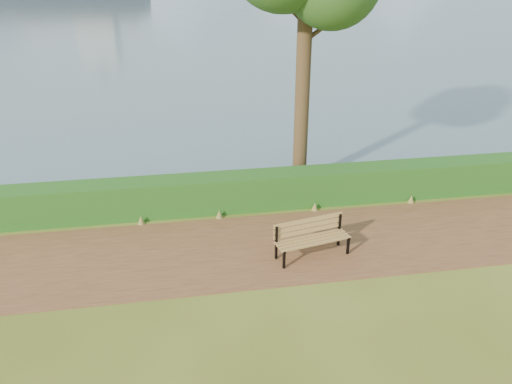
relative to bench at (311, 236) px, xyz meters
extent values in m
plane|color=#4B5618|center=(-0.85, 0.20, -0.52)|extent=(140.00, 140.00, 0.00)
cube|color=brown|center=(-0.85, 0.50, -0.51)|extent=(40.00, 3.40, 0.01)
cube|color=#194413|center=(-0.85, 2.80, -0.02)|extent=(32.00, 0.85, 1.00)
cube|color=black|center=(-0.76, -0.48, -0.29)|extent=(0.06, 0.07, 0.45)
cube|color=black|center=(-0.85, -0.05, -0.09)|extent=(0.06, 0.07, 0.86)
cube|color=black|center=(-0.80, -0.27, -0.10)|extent=(0.16, 0.52, 0.05)
cube|color=black|center=(0.89, -0.13, -0.29)|extent=(0.06, 0.07, 0.45)
cube|color=black|center=(0.80, 0.30, -0.09)|extent=(0.06, 0.07, 0.86)
cube|color=black|center=(0.84, 0.08, -0.10)|extent=(0.16, 0.52, 0.05)
cube|color=olive|center=(0.06, -0.28, -0.07)|extent=(1.78, 0.46, 0.04)
cube|color=olive|center=(0.03, -0.15, -0.07)|extent=(1.78, 0.46, 0.04)
cube|color=olive|center=(0.01, -0.03, -0.07)|extent=(1.78, 0.46, 0.04)
cube|color=olive|center=(-0.02, 0.09, -0.07)|extent=(1.78, 0.46, 0.04)
cube|color=olive|center=(-0.03, 0.15, 0.05)|extent=(1.77, 0.42, 0.10)
cube|color=olive|center=(-0.03, 0.15, 0.19)|extent=(1.77, 0.42, 0.10)
cube|color=olive|center=(-0.03, 0.15, 0.33)|extent=(1.77, 0.42, 0.10)
cylinder|color=#362316|center=(0.76, 4.11, 3.33)|extent=(0.43, 0.43, 7.70)
cylinder|color=#362316|center=(1.24, 4.11, 4.18)|extent=(1.12, 0.13, 0.84)
cylinder|color=#362316|center=(0.33, 4.22, 4.72)|extent=(0.87, 0.40, 0.77)
camera|label=1|loc=(-3.01, -9.87, 5.84)|focal=35.00mm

